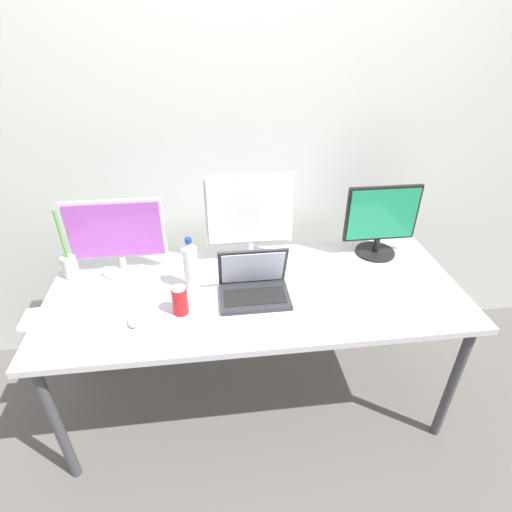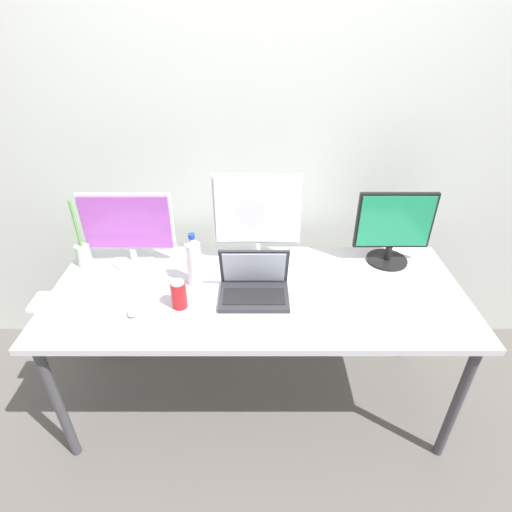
{
  "view_description": "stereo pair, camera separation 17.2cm",
  "coord_description": "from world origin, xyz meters",
  "views": [
    {
      "loc": [
        -0.18,
        -1.45,
        1.83
      ],
      "look_at": [
        0.0,
        0.0,
        0.92
      ],
      "focal_mm": 28.0,
      "sensor_mm": 36.0,
      "label": 1
    },
    {
      "loc": [
        -0.01,
        -1.46,
        1.83
      ],
      "look_at": [
        0.0,
        0.0,
        0.92
      ],
      "focal_mm": 28.0,
      "sensor_mm": 36.0,
      "label": 2
    }
  ],
  "objects": [
    {
      "name": "keyboard_main",
      "position": [
        -0.76,
        -0.1,
        0.75
      ],
      "size": [
        0.43,
        0.14,
        0.02
      ],
      "primitive_type": "cube",
      "rotation": [
        0.0,
        0.0,
        0.04
      ],
      "color": "white",
      "rests_on": "work_desk"
    },
    {
      "name": "ground_plane",
      "position": [
        0.0,
        0.0,
        0.0
      ],
      "size": [
        16.0,
        16.0,
        0.0
      ],
      "primitive_type": "plane",
      "color": "#5B5651"
    },
    {
      "name": "wall_back",
      "position": [
        0.0,
        0.59,
        1.3
      ],
      "size": [
        7.0,
        0.08,
        2.6
      ],
      "primitive_type": "cube",
      "color": "silver",
      "rests_on": "ground"
    },
    {
      "name": "work_desk",
      "position": [
        0.0,
        0.0,
        0.68
      ],
      "size": [
        1.87,
        0.76,
        0.74
      ],
      "color": "#424247",
      "rests_on": "ground"
    },
    {
      "name": "monitor_center",
      "position": [
        -0.0,
        0.26,
        0.99
      ],
      "size": [
        0.42,
        0.18,
        0.45
      ],
      "color": "silver",
      "rests_on": "work_desk"
    },
    {
      "name": "soda_can_near_keyboard",
      "position": [
        -0.33,
        -0.12,
        0.8
      ],
      "size": [
        0.07,
        0.07,
        0.13
      ],
      "color": "red",
      "rests_on": "work_desk"
    },
    {
      "name": "monitor_left",
      "position": [
        -0.62,
        0.24,
        0.93
      ],
      "size": [
        0.44,
        0.2,
        0.37
      ],
      "color": "silver",
      "rests_on": "work_desk"
    },
    {
      "name": "water_bottle",
      "position": [
        -0.29,
        0.05,
        0.86
      ],
      "size": [
        0.07,
        0.07,
        0.26
      ],
      "color": "silver",
      "rests_on": "work_desk"
    },
    {
      "name": "monitor_right",
      "position": [
        0.66,
        0.24,
        0.93
      ],
      "size": [
        0.37,
        0.2,
        0.37
      ],
      "color": "black",
      "rests_on": "work_desk"
    },
    {
      "name": "mouse_by_keyboard",
      "position": [
        -0.51,
        -0.16,
        0.76
      ],
      "size": [
        0.07,
        0.11,
        0.03
      ],
      "primitive_type": "ellipsoid",
      "rotation": [
        0.0,
        0.0,
        -0.15
      ],
      "color": "silver",
      "rests_on": "work_desk"
    },
    {
      "name": "laptop_silver",
      "position": [
        -0.01,
        -0.04,
        0.79
      ],
      "size": [
        0.3,
        0.22,
        0.22
      ],
      "color": "#2D2D33",
      "rests_on": "work_desk"
    },
    {
      "name": "bamboo_vase",
      "position": [
        -0.86,
        0.21,
        0.81
      ],
      "size": [
        0.07,
        0.07,
        0.35
      ],
      "color": "#B2D1B7",
      "rests_on": "work_desk"
    }
  ]
}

